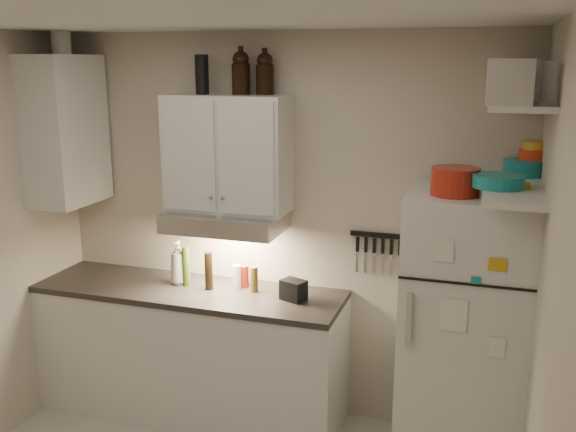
% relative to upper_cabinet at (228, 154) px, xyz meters
% --- Properties ---
extents(ceiling, '(3.20, 3.00, 0.02)m').
position_rel_upper_cabinet_xyz_m(ceiling, '(0.30, -1.33, 0.78)').
color(ceiling, silver).
rests_on(ceiling, ground).
extents(back_wall, '(3.20, 0.02, 2.60)m').
position_rel_upper_cabinet_xyz_m(back_wall, '(0.30, 0.18, -0.53)').
color(back_wall, '#BEB3A3').
rests_on(back_wall, ground).
extents(right_wall, '(0.02, 3.00, 2.60)m').
position_rel_upper_cabinet_xyz_m(right_wall, '(1.91, -1.33, -0.53)').
color(right_wall, '#BEB3A3').
rests_on(right_wall, ground).
extents(base_cabinet, '(2.10, 0.60, 0.88)m').
position_rel_upper_cabinet_xyz_m(base_cabinet, '(-0.25, -0.14, -1.39)').
color(base_cabinet, silver).
rests_on(base_cabinet, floor).
extents(countertop, '(2.10, 0.62, 0.04)m').
position_rel_upper_cabinet_xyz_m(countertop, '(-0.25, -0.14, -0.93)').
color(countertop, '#2D2927').
rests_on(countertop, base_cabinet).
extents(upper_cabinet, '(0.80, 0.33, 0.75)m').
position_rel_upper_cabinet_xyz_m(upper_cabinet, '(0.00, 0.00, 0.00)').
color(upper_cabinet, silver).
rests_on(upper_cabinet, back_wall).
extents(side_cabinet, '(0.33, 0.55, 1.00)m').
position_rel_upper_cabinet_xyz_m(side_cabinet, '(-1.14, -0.14, 0.12)').
color(side_cabinet, silver).
rests_on(side_cabinet, left_wall).
extents(range_hood, '(0.76, 0.46, 0.12)m').
position_rel_upper_cabinet_xyz_m(range_hood, '(0.00, -0.06, -0.44)').
color(range_hood, silver).
rests_on(range_hood, back_wall).
extents(fridge, '(0.70, 0.68, 1.70)m').
position_rel_upper_cabinet_xyz_m(fridge, '(1.55, -0.18, -0.98)').
color(fridge, silver).
rests_on(fridge, floor).
extents(shelf_hi, '(0.30, 0.95, 0.03)m').
position_rel_upper_cabinet_xyz_m(shelf_hi, '(1.75, -0.31, 0.38)').
color(shelf_hi, silver).
rests_on(shelf_hi, right_wall).
extents(shelf_lo, '(0.30, 0.95, 0.03)m').
position_rel_upper_cabinet_xyz_m(shelf_lo, '(1.75, -0.31, -0.07)').
color(shelf_lo, silver).
rests_on(shelf_lo, right_wall).
extents(knife_strip, '(0.42, 0.02, 0.03)m').
position_rel_upper_cabinet_xyz_m(knife_strip, '(1.00, 0.15, -0.51)').
color(knife_strip, black).
rests_on(knife_strip, back_wall).
extents(dutch_oven, '(0.35, 0.35, 0.15)m').
position_rel_upper_cabinet_xyz_m(dutch_oven, '(1.45, -0.28, -0.05)').
color(dutch_oven, '#A42213').
rests_on(dutch_oven, fridge).
extents(book_stack, '(0.19, 0.23, 0.08)m').
position_rel_upper_cabinet_xyz_m(book_stack, '(1.74, -0.30, -0.09)').
color(book_stack, gold).
rests_on(book_stack, fridge).
extents(spice_jar, '(0.08, 0.08, 0.11)m').
position_rel_upper_cabinet_xyz_m(spice_jar, '(1.64, -0.23, -0.07)').
color(spice_jar, silver).
rests_on(spice_jar, fridge).
extents(stock_pot, '(0.33, 0.33, 0.18)m').
position_rel_upper_cabinet_xyz_m(stock_pot, '(1.76, 0.04, 0.48)').
color(stock_pot, silver).
rests_on(stock_pot, shelf_hi).
extents(tin_a, '(0.21, 0.20, 0.19)m').
position_rel_upper_cabinet_xyz_m(tin_a, '(1.82, -0.34, 0.49)').
color(tin_a, '#AAAAAD').
rests_on(tin_a, shelf_hi).
extents(tin_b, '(0.24, 0.24, 0.21)m').
position_rel_upper_cabinet_xyz_m(tin_b, '(1.70, -0.67, 0.49)').
color(tin_b, '#AAAAAD').
rests_on(tin_b, shelf_hi).
extents(bowl_teal, '(0.23, 0.23, 0.09)m').
position_rel_upper_cabinet_xyz_m(bowl_teal, '(1.81, 0.02, -0.00)').
color(bowl_teal, teal).
rests_on(bowl_teal, shelf_lo).
extents(bowl_orange, '(0.18, 0.18, 0.05)m').
position_rel_upper_cabinet_xyz_m(bowl_orange, '(1.87, 0.08, 0.07)').
color(bowl_orange, red).
rests_on(bowl_orange, bowl_teal).
extents(bowl_yellow, '(0.14, 0.14, 0.05)m').
position_rel_upper_cabinet_xyz_m(bowl_yellow, '(1.87, 0.08, 0.12)').
color(bowl_yellow, gold).
rests_on(bowl_yellow, bowl_orange).
extents(plates, '(0.30, 0.30, 0.07)m').
position_rel_upper_cabinet_xyz_m(plates, '(1.67, -0.39, -0.02)').
color(plates, teal).
rests_on(plates, shelf_lo).
extents(growler_a, '(0.12, 0.12, 0.28)m').
position_rel_upper_cabinet_xyz_m(growler_a, '(0.08, 0.05, 0.51)').
color(growler_a, black).
rests_on(growler_a, upper_cabinet).
extents(growler_b, '(0.14, 0.14, 0.27)m').
position_rel_upper_cabinet_xyz_m(growler_b, '(0.23, 0.08, 0.51)').
color(growler_b, black).
rests_on(growler_b, upper_cabinet).
extents(thermos_a, '(0.10, 0.10, 0.25)m').
position_rel_upper_cabinet_xyz_m(thermos_a, '(-0.17, -0.00, 0.50)').
color(thermos_a, black).
rests_on(thermos_a, upper_cabinet).
extents(thermos_b, '(0.11, 0.11, 0.25)m').
position_rel_upper_cabinet_xyz_m(thermos_b, '(-0.17, 0.01, 0.50)').
color(thermos_b, black).
rests_on(thermos_b, upper_cabinet).
extents(side_jar, '(0.16, 0.16, 0.17)m').
position_rel_upper_cabinet_xyz_m(side_jar, '(-1.12, -0.12, 0.71)').
color(side_jar, silver).
rests_on(side_jar, side_cabinet).
extents(soap_bottle, '(0.14, 0.14, 0.34)m').
position_rel_upper_cabinet_xyz_m(soap_bottle, '(-0.35, -0.07, -0.74)').
color(soap_bottle, silver).
rests_on(soap_bottle, countertop).
extents(pepper_mill, '(0.07, 0.07, 0.17)m').
position_rel_upper_cabinet_xyz_m(pepper_mill, '(0.19, -0.06, -0.82)').
color(pepper_mill, brown).
rests_on(pepper_mill, countertop).
extents(oil_bottle, '(0.07, 0.07, 0.27)m').
position_rel_upper_cabinet_xyz_m(oil_bottle, '(-0.29, -0.08, -0.77)').
color(oil_bottle, '#3F5A16').
rests_on(oil_bottle, countertop).
extents(vinegar_bottle, '(0.07, 0.07, 0.26)m').
position_rel_upper_cabinet_xyz_m(vinegar_bottle, '(-0.11, -0.11, -0.78)').
color(vinegar_bottle, black).
rests_on(vinegar_bottle, countertop).
extents(clear_bottle, '(0.06, 0.06, 0.16)m').
position_rel_upper_cabinet_xyz_m(clear_bottle, '(0.06, -0.03, -0.82)').
color(clear_bottle, silver).
rests_on(clear_bottle, countertop).
extents(red_jar, '(0.09, 0.09, 0.15)m').
position_rel_upper_cabinet_xyz_m(red_jar, '(0.09, 0.02, -0.83)').
color(red_jar, '#A42213').
rests_on(red_jar, countertop).
extents(caddy, '(0.18, 0.16, 0.13)m').
position_rel_upper_cabinet_xyz_m(caddy, '(0.49, -0.12, -0.84)').
color(caddy, black).
rests_on(caddy, countertop).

